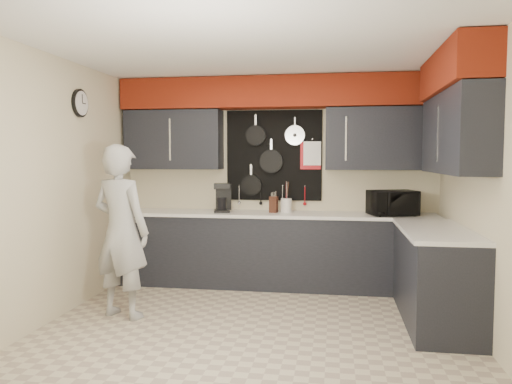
% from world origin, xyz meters
% --- Properties ---
extents(ground, '(4.00, 4.00, 0.00)m').
position_xyz_m(ground, '(0.00, 0.00, 0.00)').
color(ground, beige).
rests_on(ground, ground).
extents(back_wall_assembly, '(4.00, 0.36, 2.60)m').
position_xyz_m(back_wall_assembly, '(0.01, 1.60, 2.01)').
color(back_wall_assembly, beige).
rests_on(back_wall_assembly, ground).
extents(right_wall_assembly, '(0.36, 3.50, 2.60)m').
position_xyz_m(right_wall_assembly, '(1.85, 0.26, 1.94)').
color(right_wall_assembly, beige).
rests_on(right_wall_assembly, ground).
extents(left_wall_assembly, '(0.05, 3.50, 2.60)m').
position_xyz_m(left_wall_assembly, '(-1.99, 0.02, 1.33)').
color(left_wall_assembly, beige).
rests_on(left_wall_assembly, ground).
extents(base_cabinets, '(3.95, 2.20, 0.92)m').
position_xyz_m(base_cabinets, '(0.49, 1.13, 0.46)').
color(base_cabinets, black).
rests_on(base_cabinets, ground).
extents(microwave, '(0.61, 0.50, 0.29)m').
position_xyz_m(microwave, '(1.40, 1.39, 1.07)').
color(microwave, black).
rests_on(microwave, base_cabinets).
extents(knife_block, '(0.11, 0.11, 0.20)m').
position_xyz_m(knife_block, '(-0.02, 1.46, 1.02)').
color(knife_block, '#341910').
rests_on(knife_block, base_cabinets).
extents(utensil_crock, '(0.14, 0.14, 0.17)m').
position_xyz_m(utensil_crock, '(0.13, 1.49, 1.01)').
color(utensil_crock, silver).
rests_on(utensil_crock, base_cabinets).
extents(coffee_maker, '(0.24, 0.28, 0.36)m').
position_xyz_m(coffee_maker, '(-0.66, 1.43, 1.10)').
color(coffee_maker, black).
rests_on(coffee_maker, base_cabinets).
extents(person, '(0.72, 0.57, 1.73)m').
position_xyz_m(person, '(-1.38, 0.03, 0.87)').
color(person, '#A2A2A0').
rests_on(person, ground).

